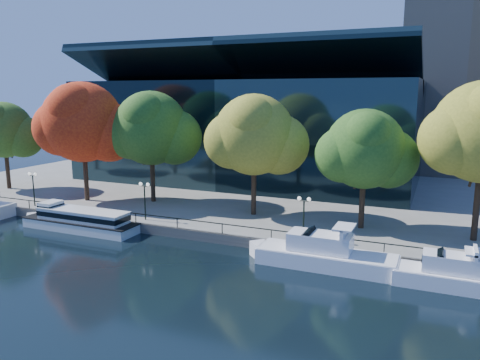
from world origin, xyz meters
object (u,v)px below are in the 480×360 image
at_px(tree_3, 255,137).
at_px(lamp_0, 33,181).
at_px(tour_boat, 77,219).
at_px(lamp_1, 145,192).
at_px(tree_2, 152,130).
at_px(cruiser_near, 320,253).
at_px(cruiser_far, 451,274).
at_px(tree_1, 84,124).
at_px(lamp_2, 304,208).
at_px(tree_0, 5,131).
at_px(tree_4, 366,151).

xyz_separation_m(tree_3, lamp_0, (-25.74, -6.63, -5.69)).
distance_m(tour_boat, lamp_1, 7.70).
bearing_deg(tree_2, cruiser_near, -24.96).
xyz_separation_m(cruiser_far, tree_2, (-33.68, 11.49, 8.86)).
height_order(tree_1, tree_2, tree_1).
xyz_separation_m(tour_boat, tree_3, (16.35, 9.81, 8.50)).
bearing_deg(tree_3, lamp_2, -41.85).
relative_size(tour_boat, tree_0, 1.19).
bearing_deg(tree_1, cruiser_near, -14.55).
relative_size(cruiser_far, tree_1, 0.68).
xyz_separation_m(tour_boat, cruiser_far, (36.19, -0.72, -0.13)).
xyz_separation_m(tree_0, tree_1, (15.28, -1.44, 1.47)).
bearing_deg(cruiser_near, tour_boat, 179.42).
bearing_deg(lamp_2, cruiser_near, -54.42).
relative_size(tree_0, lamp_0, 3.01).
bearing_deg(cruiser_near, lamp_1, 170.14).
bearing_deg(tree_2, tree_4, -3.65).
xyz_separation_m(tree_1, tree_2, (7.99, 2.81, -0.67)).
height_order(cruiser_near, lamp_2, lamp_2).
bearing_deg(lamp_0, cruiser_near, -5.52).
distance_m(tree_0, lamp_2, 45.24).
xyz_separation_m(cruiser_near, lamp_0, (-35.61, 3.44, 2.83)).
distance_m(cruiser_near, cruiser_far, 9.98).
relative_size(tree_0, tree_3, 0.92).
bearing_deg(tree_0, tree_4, -0.32).
relative_size(tour_boat, lamp_1, 3.59).
bearing_deg(lamp_1, cruiser_near, -9.86).
bearing_deg(tour_boat, cruiser_far, -1.14).
xyz_separation_m(tree_1, tree_3, (21.83, 1.84, -0.90)).
height_order(cruiser_near, tree_4, tree_4).
distance_m(cruiser_near, tree_0, 48.62).
distance_m(cruiser_far, tree_1, 43.62).
height_order(tree_0, tree_4, tree_0).
bearing_deg(tree_4, lamp_1, -164.69).
xyz_separation_m(tree_1, lamp_0, (-3.91, -4.79, -6.59)).
bearing_deg(cruiser_near, lamp_2, 125.58).
bearing_deg(tree_3, tree_0, -179.38).
relative_size(tree_2, tree_4, 1.15).
xyz_separation_m(tree_3, tree_4, (11.84, -0.67, -0.89)).
distance_m(tour_boat, tree_0, 24.13).
xyz_separation_m(tour_boat, tree_4, (28.19, 9.14, 7.61)).
xyz_separation_m(tree_1, lamp_2, (29.24, -4.79, -6.59)).
xyz_separation_m(cruiser_far, tree_4, (-8.00, 9.86, 7.74)).
height_order(tour_boat, tree_1, tree_1).
xyz_separation_m(cruiser_far, lamp_1, (-29.77, 3.90, 2.94)).
bearing_deg(lamp_1, lamp_0, 180.00).
xyz_separation_m(tree_0, tree_2, (23.26, 1.37, 0.81)).
xyz_separation_m(lamp_1, lamp_2, (17.34, 0.00, 0.00)).
height_order(cruiser_near, cruiser_far, cruiser_near).
relative_size(lamp_0, lamp_2, 1.00).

